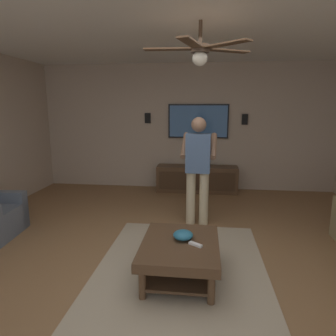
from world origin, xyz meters
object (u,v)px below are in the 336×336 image
object	(u,v)px
media_console	(197,179)
remote_white	(196,244)
wall_speaker_left	(245,119)
wall_speaker_right	(148,118)
vase_round	(203,161)
bowl	(183,235)
tv	(198,121)
coffee_table	(180,252)
person_standing	(198,165)
ceiling_fan	(201,51)

from	to	relation	value
media_console	remote_white	distance (m)	3.44
remote_white	wall_speaker_left	size ratio (longest dim) A/B	0.68
wall_speaker_left	wall_speaker_right	xyz separation A→B (m)	(0.00, 2.07, 0.02)
vase_round	media_console	bearing A→B (deg)	100.07
bowl	vase_round	world-z (taller)	vase_round
tv	coffee_table	bearing A→B (deg)	-1.45
wall_speaker_right	media_console	bearing A→B (deg)	-103.00
tv	remote_white	bearing A→B (deg)	1.10
remote_white	vase_round	world-z (taller)	vase_round
media_console	wall_speaker_left	size ratio (longest dim) A/B	7.73
vase_round	wall_speaker_left	size ratio (longest dim) A/B	1.00
person_standing	ceiling_fan	bearing A→B (deg)	-175.58
tv	remote_white	distance (m)	3.83
tv	ceiling_fan	distance (m)	3.27
vase_round	ceiling_fan	bearing A→B (deg)	179.25
tv	remote_white	world-z (taller)	tv
tv	vase_round	world-z (taller)	tv
media_console	tv	size ratio (longest dim) A/B	1.33
coffee_table	wall_speaker_left	bearing A→B (deg)	-16.33
remote_white	wall_speaker_left	world-z (taller)	wall_speaker_left
bowl	remote_white	distance (m)	0.20
person_standing	wall_speaker_right	distance (m)	2.45
wall_speaker_right	person_standing	bearing A→B (deg)	-151.07
wall_speaker_right	remote_white	bearing A→B (deg)	-162.40
tv	person_standing	xyz separation A→B (m)	(-2.07, -0.05, -0.55)
coffee_table	remote_white	size ratio (longest dim) A/B	6.67
tv	wall_speaker_right	size ratio (longest dim) A/B	5.81
person_standing	wall_speaker_right	size ratio (longest dim) A/B	7.45
wall_speaker_right	bowl	bearing A→B (deg)	-163.79
tv	ceiling_fan	xyz separation A→B (m)	(-3.15, -0.07, 0.88)
wall_speaker_left	wall_speaker_right	distance (m)	2.07
coffee_table	vase_round	size ratio (longest dim) A/B	4.55
ceiling_fan	wall_speaker_left	bearing A→B (deg)	-15.85
coffee_table	media_console	distance (m)	3.38
tv	wall_speaker_right	bearing A→B (deg)	-90.69
remote_white	wall_speaker_left	xyz separation A→B (m)	(3.69, -0.90, 1.11)
wall_speaker_right	wall_speaker_left	bearing A→B (deg)	-90.00
bowl	wall_speaker_right	distance (m)	3.86
wall_speaker_left	remote_white	bearing A→B (deg)	166.26
wall_speaker_left	tv	bearing A→B (deg)	90.78
person_standing	tv	bearing A→B (deg)	4.46
coffee_table	ceiling_fan	world-z (taller)	ceiling_fan
coffee_table	wall_speaker_right	distance (m)	3.97
wall_speaker_right	vase_round	bearing A→B (deg)	-100.92
coffee_table	ceiling_fan	size ratio (longest dim) A/B	0.83
remote_white	bowl	bearing A→B (deg)	169.46
person_standing	vase_round	size ratio (longest dim) A/B	7.45
media_console	wall_speaker_right	bearing A→B (deg)	-103.00
vase_round	bowl	bearing A→B (deg)	176.90
tv	person_standing	bearing A→B (deg)	1.38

